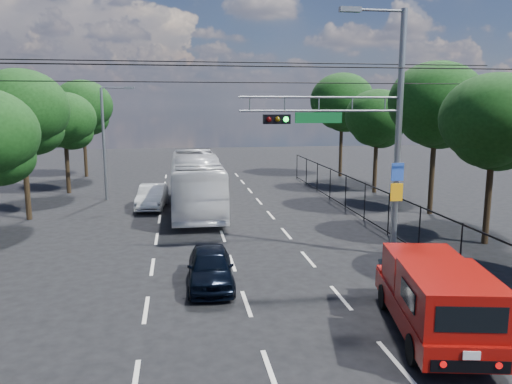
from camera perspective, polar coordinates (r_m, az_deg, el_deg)
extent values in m
plane|color=black|center=(12.04, 1.64, -19.86)|extent=(120.00, 120.00, 0.00)
cube|color=beige|center=(11.92, -13.66, -20.45)|extent=(0.12, 2.00, 0.01)
cube|color=beige|center=(15.50, -12.46, -12.98)|extent=(0.12, 2.00, 0.01)
cube|color=beige|center=(19.24, -11.76, -8.36)|extent=(0.12, 2.00, 0.01)
cube|color=beige|center=(23.07, -11.29, -5.25)|extent=(0.12, 2.00, 0.01)
cube|color=beige|center=(26.95, -10.97, -3.04)|extent=(0.12, 2.00, 0.01)
cube|color=beige|center=(30.86, -10.72, -1.38)|extent=(0.12, 2.00, 0.01)
cube|color=beige|center=(34.79, -10.53, -0.10)|extent=(0.12, 2.00, 0.01)
cube|color=beige|center=(38.74, -10.38, 0.93)|extent=(0.12, 2.00, 0.01)
cube|color=beige|center=(42.69, -10.26, 1.76)|extent=(0.12, 2.00, 0.01)
cube|color=beige|center=(12.03, 1.64, -19.84)|extent=(0.12, 2.00, 0.01)
cube|color=beige|center=(15.58, -1.11, -12.60)|extent=(0.12, 2.00, 0.01)
cube|color=beige|center=(19.31, -2.74, -8.08)|extent=(0.12, 2.00, 0.01)
cube|color=beige|center=(23.13, -3.82, -5.04)|extent=(0.12, 2.00, 0.01)
cube|color=beige|center=(27.00, -4.59, -2.86)|extent=(0.12, 2.00, 0.01)
cube|color=beige|center=(30.91, -5.15, -1.23)|extent=(0.12, 2.00, 0.01)
cube|color=beige|center=(34.83, -5.60, 0.04)|extent=(0.12, 2.00, 0.01)
cube|color=beige|center=(38.77, -5.95, 1.04)|extent=(0.12, 2.00, 0.01)
cube|color=beige|center=(42.72, -6.23, 1.87)|extent=(0.12, 2.00, 0.01)
cube|color=beige|center=(12.86, 15.61, -18.14)|extent=(0.12, 2.00, 0.01)
cube|color=beige|center=(16.23, 9.67, -11.80)|extent=(0.12, 2.00, 0.01)
cube|color=beige|center=(19.84, 5.98, -7.63)|extent=(0.12, 2.00, 0.01)
cube|color=beige|center=(23.57, 3.49, -4.75)|extent=(0.12, 2.00, 0.01)
cube|color=beige|center=(27.38, 1.69, -2.65)|extent=(0.12, 2.00, 0.01)
cube|color=beige|center=(31.24, 0.34, -1.07)|extent=(0.12, 2.00, 0.01)
cube|color=beige|center=(35.13, -0.71, 0.17)|extent=(0.12, 2.00, 0.01)
cube|color=beige|center=(39.04, -1.55, 1.16)|extent=(0.12, 2.00, 0.01)
cube|color=beige|center=(42.96, -2.23, 1.96)|extent=(0.12, 2.00, 0.01)
cylinder|color=slate|center=(20.15, 15.95, 6.07)|extent=(0.24, 0.24, 9.50)
cylinder|color=slate|center=(20.01, 13.86, 19.52)|extent=(2.00, 0.10, 0.10)
cube|color=slate|center=(19.63, 10.71, 19.82)|extent=(0.80, 0.25, 0.18)
cylinder|color=slate|center=(19.02, 7.51, 10.68)|extent=(6.20, 0.08, 0.08)
cylinder|color=slate|center=(19.02, 7.48, 9.18)|extent=(6.20, 0.08, 0.08)
cube|color=black|center=(18.63, 2.38, 8.31)|extent=(1.00, 0.28, 0.35)
sphere|color=#3F0505|center=(18.42, 1.48, 8.30)|extent=(0.20, 0.20, 0.20)
sphere|color=#4C3805|center=(18.48, 2.47, 8.30)|extent=(0.20, 0.20, 0.20)
sphere|color=#0CE533|center=(18.54, 3.45, 8.30)|extent=(0.20, 0.20, 0.20)
cube|color=#0C5824|center=(19.00, 7.17, 8.43)|extent=(1.80, 0.05, 0.40)
cube|color=blue|center=(20.15, 15.88, 2.21)|extent=(0.50, 0.04, 0.70)
cube|color=#FFA60D|center=(20.26, 15.77, -0.03)|extent=(0.50, 0.04, 0.70)
cylinder|color=slate|center=(19.87, 14.53, 9.70)|extent=(0.05, 0.05, 0.50)
cylinder|color=slate|center=(19.39, 10.95, 9.83)|extent=(0.05, 0.05, 0.50)
cylinder|color=slate|center=(19.00, 7.20, 9.94)|extent=(0.05, 0.05, 0.50)
cylinder|color=slate|center=(18.68, 3.30, 10.00)|extent=(0.05, 0.05, 0.50)
cylinder|color=slate|center=(18.45, -0.71, 10.01)|extent=(0.05, 0.05, 0.50)
cylinder|color=slate|center=(32.67, -16.99, 5.18)|extent=(0.18, 0.18, 7.00)
cylinder|color=slate|center=(32.49, -15.88, 11.39)|extent=(1.60, 0.09, 0.09)
cube|color=slate|center=(32.40, -14.27, 11.47)|extent=(0.60, 0.22, 0.15)
cylinder|color=black|center=(16.42, -2.18, 14.20)|extent=(22.00, 0.04, 0.04)
cylinder|color=black|center=(19.92, -3.41, 14.60)|extent=(22.00, 0.04, 0.04)
cylinder|color=black|center=(21.37, -3.79, 12.40)|extent=(22.00, 0.04, 0.04)
cube|color=black|center=(24.55, 14.08, 0.21)|extent=(0.04, 34.00, 0.06)
cube|color=black|center=(24.91, 13.90, -3.88)|extent=(0.04, 34.00, 0.06)
cylinder|color=black|center=(18.67, 22.35, -6.29)|extent=(0.06, 0.06, 2.00)
cylinder|color=black|center=(21.20, 18.17, -4.14)|extent=(0.06, 0.06, 2.00)
cylinder|color=black|center=(23.83, 14.91, -2.45)|extent=(0.06, 0.06, 2.00)
cylinder|color=black|center=(26.54, 12.32, -1.09)|extent=(0.06, 0.06, 2.00)
cylinder|color=black|center=(29.31, 10.21, 0.02)|extent=(0.06, 0.06, 2.00)
cylinder|color=black|center=(32.12, 8.47, 0.93)|extent=(0.06, 0.06, 2.00)
cylinder|color=black|center=(34.96, 7.01, 1.70)|extent=(0.06, 0.06, 2.00)
cylinder|color=black|center=(37.82, 5.77, 2.35)|extent=(0.06, 0.06, 2.00)
cylinder|color=black|center=(40.71, 4.71, 2.90)|extent=(0.06, 0.06, 2.00)
cylinder|color=black|center=(23.64, 25.01, -0.44)|extent=(0.28, 0.28, 4.20)
ellipsoid|color=black|center=(23.32, 25.61, 7.56)|extent=(4.50, 4.50, 3.83)
ellipsoid|color=black|center=(23.84, 25.81, 5.05)|extent=(3.00, 3.00, 2.40)
ellipsoid|color=black|center=(23.00, 25.00, 5.34)|extent=(2.85, 2.85, 2.28)
cylinder|color=black|center=(28.98, 19.48, 2.25)|extent=(0.28, 0.28, 4.76)
ellipsoid|color=black|center=(28.75, 19.92, 9.65)|extent=(5.10, 5.10, 4.33)
ellipsoid|color=black|center=(29.23, 20.19, 7.30)|extent=(3.40, 3.40, 2.72)
ellipsoid|color=black|center=(28.43, 19.36, 7.63)|extent=(3.23, 3.23, 2.58)
cylinder|color=black|center=(35.13, 13.48, 3.21)|extent=(0.28, 0.28, 4.03)
ellipsoid|color=black|center=(34.92, 13.69, 8.38)|extent=(4.32, 4.32, 3.67)
ellipsoid|color=black|center=(35.39, 14.04, 6.75)|extent=(2.88, 2.88, 2.30)
ellipsoid|color=black|center=(34.63, 13.22, 6.95)|extent=(2.74, 2.74, 2.19)
cylinder|color=black|center=(42.62, 9.67, 5.09)|extent=(0.28, 0.28, 4.93)
ellipsoid|color=black|center=(42.48, 9.83, 10.30)|extent=(5.28, 5.28, 4.49)
ellipsoid|color=black|center=(42.90, 10.16, 8.64)|extent=(3.52, 3.52, 2.82)
ellipsoid|color=black|center=(42.18, 9.42, 8.88)|extent=(3.34, 3.34, 2.68)
cylinder|color=black|center=(28.62, -24.79, 1.53)|extent=(0.28, 0.28, 4.48)
ellipsoid|color=black|center=(28.37, -25.31, 8.57)|extent=(4.80, 4.80, 4.08)
ellipsoid|color=black|center=(28.58, -24.20, 6.40)|extent=(3.20, 3.20, 2.56)
ellipsoid|color=black|center=(28.30, -25.96, 6.57)|extent=(3.04, 3.04, 2.43)
cylinder|color=black|center=(36.26, -20.76, 2.95)|extent=(0.28, 0.28, 3.92)
ellipsoid|color=black|center=(36.05, -21.06, 7.81)|extent=(4.20, 4.20, 3.57)
ellipsoid|color=black|center=(36.30, -20.25, 6.32)|extent=(2.80, 2.80, 2.24)
ellipsoid|color=black|center=(35.96, -21.59, 6.43)|extent=(2.66, 2.66, 2.13)
cylinder|color=black|center=(44.09, -18.96, 4.63)|extent=(0.28, 0.28, 4.59)
ellipsoid|color=black|center=(43.93, -19.23, 9.32)|extent=(4.92, 4.92, 4.18)
ellipsoid|color=black|center=(44.18, -18.56, 7.87)|extent=(3.28, 3.28, 2.62)
ellipsoid|color=black|center=(43.81, -19.65, 8.01)|extent=(3.12, 3.12, 2.49)
cylinder|color=black|center=(15.58, 14.54, -11.51)|extent=(0.41, 0.77, 0.73)
cylinder|color=black|center=(16.04, 20.90, -11.22)|extent=(0.41, 0.77, 0.73)
cylinder|color=black|center=(12.69, 17.68, -16.81)|extent=(0.41, 0.77, 0.73)
cylinder|color=black|center=(13.26, 25.44, -16.14)|extent=(0.41, 0.77, 0.73)
cube|color=maroon|center=(14.24, 19.56, -12.65)|extent=(2.99, 5.53, 0.59)
cube|color=maroon|center=(16.33, 17.16, -9.26)|extent=(2.02, 0.95, 0.58)
cube|color=black|center=(16.50, 16.96, -8.08)|extent=(1.83, 0.77, 0.32)
cube|color=maroon|center=(15.06, 18.40, -8.23)|extent=(2.17, 1.97, 1.00)
cube|color=black|center=(14.33, 19.26, -8.99)|extent=(1.60, 0.37, 0.58)
cube|color=maroon|center=(12.92, 21.28, -11.12)|extent=(2.44, 3.01, 1.10)
cube|color=black|center=(13.25, 25.40, -10.73)|extent=(0.29, 1.24, 0.47)
cube|color=black|center=(12.63, 16.97, -11.20)|extent=(0.29, 1.24, 0.47)
cube|color=black|center=(11.76, 23.39, -13.22)|extent=(1.50, 0.35, 0.58)
cube|color=black|center=(12.06, 23.27, -17.82)|extent=(1.66, 0.41, 0.27)
cube|color=silver|center=(11.91, 23.43, -16.79)|extent=(0.37, 0.10, 0.19)
imported|color=black|center=(16.88, -5.23, -8.54)|extent=(1.66, 3.80, 1.28)
imported|color=silver|center=(28.77, -6.88, 1.12)|extent=(2.69, 11.46, 3.19)
imported|color=silver|center=(29.75, -11.77, -0.51)|extent=(1.82, 4.26, 1.36)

